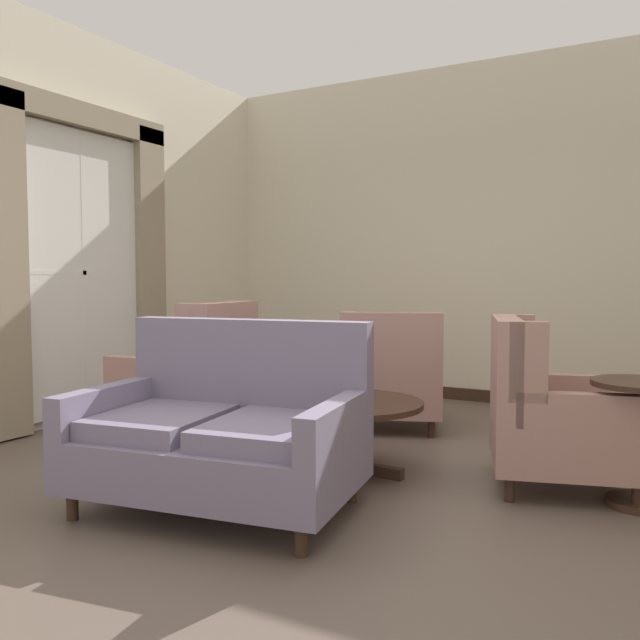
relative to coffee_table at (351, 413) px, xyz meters
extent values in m
plane|color=brown|center=(0.10, -0.35, -0.37)|extent=(8.81, 8.81, 0.00)
cube|color=beige|center=(0.10, 2.79, 1.30)|extent=(5.85, 0.08, 3.34)
cube|color=beige|center=(-2.75, 0.59, 1.30)|extent=(0.08, 4.41, 3.34)
cube|color=#382319|center=(0.10, 2.74, -0.31)|extent=(5.69, 0.03, 0.12)
cube|color=silver|center=(-2.69, 0.26, 0.90)|extent=(0.03, 1.16, 2.32)
cube|color=white|center=(-2.67, 0.26, 0.90)|extent=(0.02, 1.24, 2.40)
cube|color=white|center=(-2.67, 0.26, 0.90)|extent=(0.02, 0.04, 2.32)
cube|color=white|center=(-2.67, 0.26, 0.90)|extent=(0.02, 1.16, 0.04)
cube|color=gray|center=(-2.63, -0.50, 0.95)|extent=(0.10, 0.32, 2.62)
cube|color=gray|center=(-2.63, 1.02, 0.95)|extent=(0.10, 0.32, 2.62)
cube|color=gray|center=(-2.63, 0.26, 2.22)|extent=(0.10, 1.84, 0.20)
cylinder|color=#382319|center=(0.00, 0.00, 0.06)|extent=(0.92, 0.92, 0.04)
cylinder|color=#382319|center=(0.00, 0.00, -0.15)|extent=(0.10, 0.10, 0.38)
cube|color=#382319|center=(0.22, -0.01, -0.34)|extent=(0.28, 0.07, 0.07)
cube|color=#382319|center=(-0.10, 0.20, -0.34)|extent=(0.18, 0.28, 0.07)
cube|color=#382319|center=(-0.12, -0.19, -0.34)|extent=(0.20, 0.27, 0.07)
cylinder|color=#384C93|center=(-0.01, -0.04, 0.09)|extent=(0.08, 0.08, 0.02)
ellipsoid|color=#384C93|center=(-0.01, -0.04, 0.19)|extent=(0.15, 0.15, 0.18)
cylinder|color=#384C93|center=(-0.01, -0.04, 0.34)|extent=(0.06, 0.06, 0.11)
torus|color=#384C93|center=(-0.01, -0.04, 0.39)|extent=(0.10, 0.10, 0.02)
cube|color=slate|center=(-0.31, -0.96, -0.10)|extent=(1.57, 1.11, 0.27)
cube|color=slate|center=(-0.37, -0.59, 0.32)|extent=(1.45, 0.35, 0.58)
cube|color=slate|center=(-0.62, -1.05, 0.08)|extent=(0.68, 0.78, 0.10)
cube|color=slate|center=(0.01, -0.96, 0.08)|extent=(0.68, 0.78, 0.10)
cube|color=slate|center=(-0.96, -1.11, 0.14)|extent=(0.23, 0.81, 0.22)
cube|color=slate|center=(0.36, -0.91, 0.14)|extent=(0.23, 0.81, 0.22)
cylinder|color=#382319|center=(-0.87, -1.42, -0.30)|extent=(0.06, 0.06, 0.14)
cylinder|color=#382319|center=(0.36, -1.24, -0.30)|extent=(0.06, 0.06, 0.14)
cylinder|color=#382319|center=(-0.98, -0.69, -0.30)|extent=(0.06, 0.06, 0.14)
cylinder|color=#382319|center=(0.25, -0.50, -0.30)|extent=(0.06, 0.06, 0.14)
cube|color=tan|center=(-0.26, 1.32, -0.08)|extent=(1.04, 1.11, 0.32)
cube|color=tan|center=(-0.13, 0.97, 0.34)|extent=(0.78, 0.41, 0.51)
cube|color=tan|center=(0.16, 1.18, 0.40)|extent=(0.16, 0.22, 0.39)
cube|color=tan|center=(-0.48, 0.94, 0.40)|extent=(0.16, 0.22, 0.39)
cube|color=tan|center=(0.04, 1.49, 0.17)|extent=(0.37, 0.77, 0.19)
cube|color=tan|center=(-0.60, 1.25, 0.17)|extent=(0.37, 0.77, 0.19)
cylinder|color=#382319|center=(-0.10, 1.77, -0.30)|extent=(0.06, 0.06, 0.14)
cylinder|color=#382319|center=(-0.68, 1.55, -0.30)|extent=(0.06, 0.06, 0.14)
cylinder|color=#382319|center=(0.16, 1.09, -0.30)|extent=(0.06, 0.06, 0.14)
cylinder|color=#382319|center=(-0.42, 0.87, -0.30)|extent=(0.06, 0.06, 0.14)
cube|color=tan|center=(1.23, 0.32, -0.09)|extent=(1.00, 1.00, 0.28)
cube|color=tan|center=(0.91, 0.23, 0.33)|extent=(0.36, 0.81, 0.57)
cube|color=tan|center=(1.10, -0.09, 0.40)|extent=(0.22, 0.15, 0.43)
cube|color=tan|center=(0.90, 0.59, 0.40)|extent=(0.22, 0.15, 0.43)
cube|color=tan|center=(1.38, 0.00, 0.15)|extent=(0.70, 0.30, 0.19)
cube|color=tan|center=(1.18, 0.67, 0.15)|extent=(0.70, 0.30, 0.19)
cylinder|color=#382319|center=(1.63, 0.10, -0.30)|extent=(0.06, 0.06, 0.14)
cylinder|color=#382319|center=(1.45, 0.72, -0.30)|extent=(0.06, 0.06, 0.14)
cylinder|color=#382319|center=(1.01, -0.08, -0.30)|extent=(0.06, 0.06, 0.14)
cylinder|color=#382319|center=(0.83, 0.54, -0.30)|extent=(0.06, 0.06, 0.14)
cube|color=tan|center=(-1.44, 0.10, -0.09)|extent=(0.96, 0.84, 0.28)
cube|color=tan|center=(-1.07, 0.14, 0.36)|extent=(0.23, 0.75, 0.63)
cube|color=tan|center=(-1.20, 0.45, 0.44)|extent=(0.21, 0.12, 0.48)
cube|color=tan|center=(-1.13, -0.19, 0.44)|extent=(0.21, 0.12, 0.48)
cube|color=tan|center=(-1.53, 0.41, 0.17)|extent=(0.79, 0.19, 0.24)
cube|color=tan|center=(-1.45, -0.22, 0.17)|extent=(0.79, 0.19, 0.24)
cylinder|color=#382319|center=(-1.83, 0.34, -0.30)|extent=(0.06, 0.06, 0.14)
cylinder|color=#382319|center=(-1.76, -0.23, -0.30)|extent=(0.06, 0.06, 0.14)
cylinder|color=#382319|center=(-1.12, 0.43, -0.30)|extent=(0.06, 0.06, 0.14)
cylinder|color=#382319|center=(-1.05, -0.15, -0.30)|extent=(0.06, 0.06, 0.14)
cylinder|color=#382319|center=(1.63, 0.17, -0.05)|extent=(0.07, 0.07, 0.65)
cylinder|color=#382319|center=(1.63, 0.17, -0.35)|extent=(0.33, 0.33, 0.04)
camera|label=1|loc=(1.78, -3.65, 0.84)|focal=36.54mm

